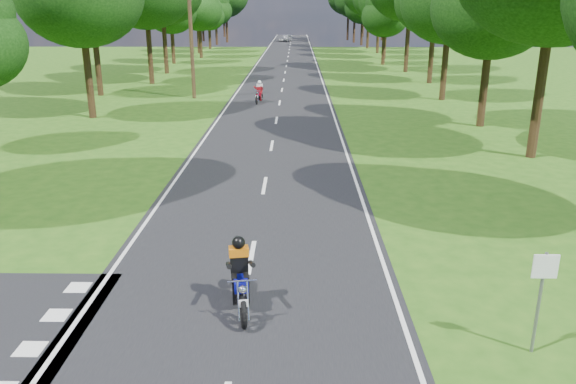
{
  "coord_description": "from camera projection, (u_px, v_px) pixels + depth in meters",
  "views": [
    {
      "loc": [
        1.13,
        -10.99,
        6.07
      ],
      "look_at": [
        0.9,
        4.0,
        1.1
      ],
      "focal_mm": 35.0,
      "sensor_mm": 36.0,
      "label": 1
    }
  ],
  "objects": [
    {
      "name": "ground",
      "position": [
        244.0,
        296.0,
        12.36
      ],
      "size": [
        160.0,
        160.0,
        0.0
      ],
      "primitive_type": "plane",
      "color": "#244E12",
      "rests_on": "ground"
    },
    {
      "name": "distant_car",
      "position": [
        286.0,
        38.0,
        101.46
      ],
      "size": [
        2.7,
        4.19,
        1.33
      ],
      "primitive_type": "imported",
      "rotation": [
        0.0,
        0.0,
        -0.32
      ],
      "color": "#A7A9AE",
      "rests_on": "main_road"
    },
    {
      "name": "road_sign",
      "position": [
        542.0,
        287.0,
        9.94
      ],
      "size": [
        0.45,
        0.07,
        2.0
      ],
      "color": "slate",
      "rests_on": "ground"
    },
    {
      "name": "main_road",
      "position": [
        286.0,
        66.0,
        59.81
      ],
      "size": [
        7.0,
        140.0,
        0.02
      ],
      "primitive_type": "cube",
      "color": "black",
      "rests_on": "ground"
    },
    {
      "name": "road_markings",
      "position": [
        285.0,
        68.0,
        58.03
      ],
      "size": [
        7.4,
        140.0,
        0.01
      ],
      "color": "silver",
      "rests_on": "main_road"
    },
    {
      "name": "rider_far_red",
      "position": [
        259.0,
        92.0,
        36.85
      ],
      "size": [
        0.81,
        1.79,
        1.44
      ],
      "primitive_type": null,
      "rotation": [
        0.0,
        0.0,
        -0.14
      ],
      "color": "#A50C26",
      "rests_on": "main_road"
    },
    {
      "name": "rider_near_blue",
      "position": [
        240.0,
        274.0,
        11.62
      ],
      "size": [
        0.92,
        1.93,
        1.54
      ],
      "primitive_type": null,
      "rotation": [
        0.0,
        0.0,
        0.17
      ],
      "color": "#0E119C",
      "rests_on": "main_road"
    },
    {
      "name": "telegraph_pole",
      "position": [
        191.0,
        38.0,
        37.74
      ],
      "size": [
        1.2,
        0.26,
        8.0
      ],
      "color": "#382616",
      "rests_on": "ground"
    }
  ]
}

